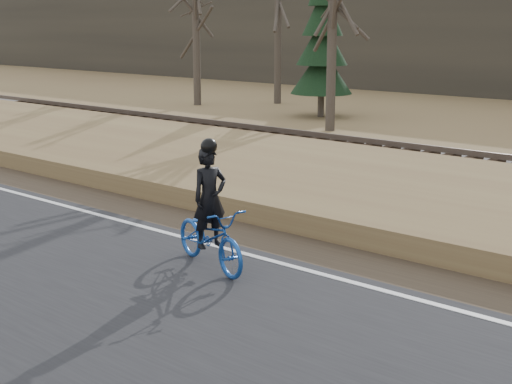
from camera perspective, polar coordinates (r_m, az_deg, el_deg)
The scene contains 12 objects.
ground at distance 14.36m, azimuth -11.17°, elevation -2.73°, with size 120.00×120.00×0.00m, color olive.
road at distance 12.99m, azimuth -19.73°, elevation -4.88°, with size 120.00×6.00×0.06m, color black.
edge_line at distance 14.46m, azimuth -10.57°, elevation -2.32°, with size 120.00×0.12×0.01m, color silver.
shoulder at distance 15.11m, azimuth -7.66°, elevation -1.71°, with size 120.00×1.60×0.04m, color #473A2B.
embankment at distance 17.17m, azimuth -0.34°, elevation 0.95°, with size 120.00×5.00×0.44m, color olive.
ballast at distance 20.17m, azimuth 6.61°, elevation 2.77°, with size 120.00×3.00×0.45m, color slate.
railroad at distance 20.12m, azimuth 6.63°, elevation 3.62°, with size 120.00×2.40×0.29m.
cyclist at distance 11.47m, azimuth -3.69°, elevation -2.87°, with size 2.07×1.22×2.12m.
bare_tree_far_left at distance 34.68m, azimuth -4.80°, elevation 12.42°, with size 0.36×0.36×6.64m, color #473F34.
bare_tree_left at distance 35.21m, azimuth 1.77°, elevation 13.17°, with size 0.36×0.36×7.50m, color #473F34.
bare_tree_near_left at distance 26.38m, azimuth 6.10°, elevation 12.23°, with size 0.36×0.36×6.79m, color #473F34.
conifer at distance 30.36m, azimuth 5.31°, elevation 11.77°, with size 2.60×2.60×6.47m.
Camera 1 is at (10.75, -8.65, 3.95)m, focal length 50.00 mm.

